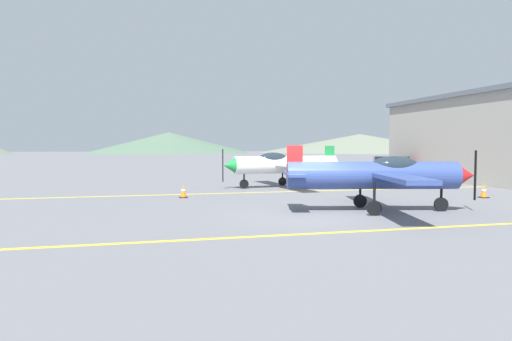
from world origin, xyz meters
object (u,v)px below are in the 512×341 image
airplane_mid (282,164)px  car_sedan (392,167)px  traffic_cone_side (183,191)px  airplane_near (379,174)px  hangar_building (509,138)px  traffic_cone_front (484,192)px

airplane_mid → car_sedan: (10.26, 5.23, -0.50)m
airplane_mid → traffic_cone_side: (-5.93, -3.83, -1.06)m
airplane_near → airplane_mid: bearing=93.3°
traffic_cone_side → hangar_building: 23.27m
airplane_mid → car_sedan: size_ratio=1.72×
car_sedan → traffic_cone_front: size_ratio=7.89×
car_sedan → hangar_building: size_ratio=0.32×
airplane_near → traffic_cone_side: size_ratio=13.48×
airplane_mid → hangar_building: 16.77m
traffic_cone_front → hangar_building: size_ratio=0.04×
traffic_cone_front → traffic_cone_side: same height
airplane_mid → traffic_cone_front: bearing=-44.3°
airplane_near → hangar_building: size_ratio=0.55×
car_sedan → airplane_near: bearing=-122.6°
airplane_near → airplane_mid: size_ratio=0.99×
traffic_cone_side → hangar_building: size_ratio=0.04×
airplane_near → traffic_cone_front: size_ratio=13.48×
car_sedan → traffic_cone_front: (-2.84, -12.47, -0.56)m
car_sedan → traffic_cone_side: (-16.19, -9.06, -0.56)m
airplane_mid → hangar_building: bearing=3.7°
airplane_near → hangar_building: 19.54m
car_sedan → hangar_building: (6.40, -4.16, 2.07)m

